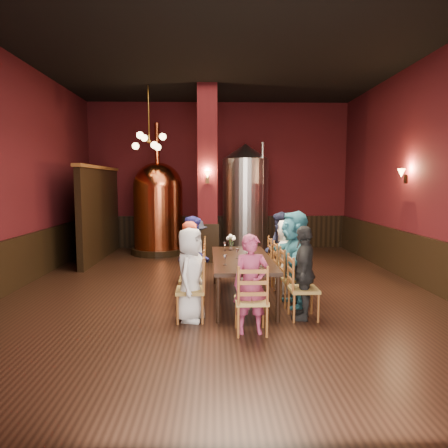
{
  "coord_description": "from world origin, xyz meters",
  "views": [
    {
      "loc": [
        -0.14,
        -7.54,
        2.05
      ],
      "look_at": [
        0.06,
        0.2,
        1.24
      ],
      "focal_mm": 32.0,
      "sensor_mm": 36.0,
      "label": 1
    }
  ],
  "objects_px": {
    "steel_vessel": "(245,199)",
    "dining_table": "(242,261)",
    "copper_kettle": "(158,207)",
    "person_0": "(190,274)",
    "rose_vase": "(231,240)",
    "person_1": "(192,264)",
    "person_2": "(193,256)"
  },
  "relations": [
    {
      "from": "steel_vessel",
      "to": "dining_table",
      "type": "bearing_deg",
      "value": -95.21
    },
    {
      "from": "copper_kettle",
      "to": "steel_vessel",
      "type": "relative_size",
      "value": 1.18
    },
    {
      "from": "dining_table",
      "to": "person_0",
      "type": "relative_size",
      "value": 1.74
    },
    {
      "from": "steel_vessel",
      "to": "person_0",
      "type": "bearing_deg",
      "value": -102.48
    },
    {
      "from": "dining_table",
      "to": "steel_vessel",
      "type": "height_order",
      "value": "steel_vessel"
    },
    {
      "from": "rose_vase",
      "to": "person_1",
      "type": "bearing_deg",
      "value": -121.99
    },
    {
      "from": "dining_table",
      "to": "steel_vessel",
      "type": "distance_m",
      "value": 4.79
    },
    {
      "from": "person_1",
      "to": "person_2",
      "type": "xyz_separation_m",
      "value": [
        -0.01,
        0.66,
        0.02
      ]
    },
    {
      "from": "person_0",
      "to": "person_1",
      "type": "distance_m",
      "value": 0.67
    },
    {
      "from": "person_1",
      "to": "rose_vase",
      "type": "distance_m",
      "value": 1.33
    },
    {
      "from": "person_1",
      "to": "steel_vessel",
      "type": "xyz_separation_m",
      "value": [
        1.27,
        5.03,
        0.87
      ]
    },
    {
      "from": "person_1",
      "to": "copper_kettle",
      "type": "relative_size",
      "value": 0.38
    },
    {
      "from": "dining_table",
      "to": "person_2",
      "type": "xyz_separation_m",
      "value": [
        -0.86,
        0.32,
        0.04
      ]
    },
    {
      "from": "copper_kettle",
      "to": "person_1",
      "type": "bearing_deg",
      "value": -76.07
    },
    {
      "from": "person_1",
      "to": "steel_vessel",
      "type": "distance_m",
      "value": 5.26
    },
    {
      "from": "person_2",
      "to": "dining_table",
      "type": "bearing_deg",
      "value": -117.63
    },
    {
      "from": "person_1",
      "to": "rose_vase",
      "type": "height_order",
      "value": "person_1"
    },
    {
      "from": "copper_kettle",
      "to": "person_0",
      "type": "bearing_deg",
      "value": -77.57
    },
    {
      "from": "person_0",
      "to": "person_2",
      "type": "relative_size",
      "value": 0.96
    },
    {
      "from": "person_2",
      "to": "copper_kettle",
      "type": "bearing_deg",
      "value": 8.51
    },
    {
      "from": "person_2",
      "to": "rose_vase",
      "type": "height_order",
      "value": "person_2"
    },
    {
      "from": "person_1",
      "to": "copper_kettle",
      "type": "xyz_separation_m",
      "value": [
        -1.24,
        4.99,
        0.64
      ]
    },
    {
      "from": "copper_kettle",
      "to": "person_2",
      "type": "bearing_deg",
      "value": -74.18
    },
    {
      "from": "dining_table",
      "to": "steel_vessel",
      "type": "relative_size",
      "value": 0.77
    },
    {
      "from": "rose_vase",
      "to": "steel_vessel",
      "type": "bearing_deg",
      "value": 81.62
    },
    {
      "from": "person_1",
      "to": "person_2",
      "type": "relative_size",
      "value": 0.98
    },
    {
      "from": "copper_kettle",
      "to": "rose_vase",
      "type": "relative_size",
      "value": 11.88
    },
    {
      "from": "person_0",
      "to": "steel_vessel",
      "type": "xyz_separation_m",
      "value": [
        1.26,
        5.7,
        0.88
      ]
    },
    {
      "from": "person_0",
      "to": "rose_vase",
      "type": "height_order",
      "value": "person_0"
    },
    {
      "from": "copper_kettle",
      "to": "rose_vase",
      "type": "bearing_deg",
      "value": -63.51
    },
    {
      "from": "dining_table",
      "to": "person_0",
      "type": "xyz_separation_m",
      "value": [
        -0.83,
        -1.01,
        0.01
      ]
    },
    {
      "from": "person_1",
      "to": "person_0",
      "type": "bearing_deg",
      "value": 170.66
    }
  ]
}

